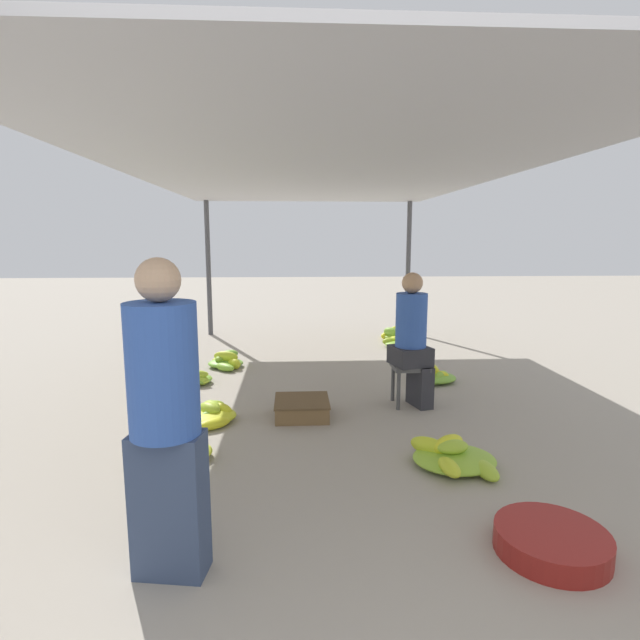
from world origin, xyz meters
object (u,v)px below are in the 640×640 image
object	(u,v)px
basin_black	(552,542)
banana_pile_left_2	(190,377)
crate_near	(302,408)
banana_pile_left_0	(180,453)
banana_pile_right_0	(432,375)
vendor_seated	(413,337)
banana_pile_right_1	(453,457)
banana_pile_right_3	(396,335)
stool	(410,372)
vendor_foreground	(165,417)
banana_pile_right_2	(401,342)
banana_pile_left_3	(226,361)
banana_pile_left_1	(209,414)

from	to	relation	value
basin_black	banana_pile_left_2	distance (m)	4.10
basin_black	crate_near	world-z (taller)	crate_near
banana_pile_left_0	banana_pile_right_0	world-z (taller)	banana_pile_right_0
vendor_seated	banana_pile_right_1	world-z (taller)	vendor_seated
vendor_seated	crate_near	distance (m)	1.26
banana_pile_left_2	banana_pile_right_3	world-z (taller)	banana_pile_left_2
stool	vendor_seated	distance (m)	0.35
banana_pile_left_2	vendor_seated	bearing A→B (deg)	-20.48
vendor_foreground	banana_pile_right_2	bearing A→B (deg)	66.31
vendor_seated	banana_pile_left_2	distance (m)	2.56
basin_black	banana_pile_right_2	size ratio (longest dim) A/B	0.99
vendor_foreground	stool	xyz separation A→B (m)	(1.74, 2.42, -0.47)
crate_near	vendor_seated	bearing A→B (deg)	13.81
banana_pile_left_0	banana_pile_right_2	size ratio (longest dim) A/B	0.86
banana_pile_left_0	vendor_foreground	bearing A→B (deg)	-79.20
basin_black	crate_near	distance (m)	2.45
banana_pile_right_2	banana_pile_right_3	xyz separation A→B (m)	(0.05, 0.58, -0.01)
banana_pile_left_2	banana_pile_right_3	bearing A→B (deg)	39.73
basin_black	banana_pile_left_3	world-z (taller)	banana_pile_left_3
vendor_foreground	banana_pile_right_0	world-z (taller)	vendor_foreground
banana_pile_left_1	basin_black	bearing A→B (deg)	-43.94
banana_pile_left_3	banana_pile_right_1	xyz separation A→B (m)	(2.01, -2.91, -0.01)
banana_pile_left_2	banana_pile_right_3	distance (m)	3.71
vendor_seated	crate_near	bearing A→B (deg)	-166.19
banana_pile_right_3	crate_near	bearing A→B (deg)	-114.54
banana_pile_right_3	banana_pile_right_2	bearing A→B (deg)	-94.72
banana_pile_left_0	banana_pile_left_3	distance (m)	2.74
basin_black	banana_pile_left_2	bearing A→B (deg)	127.81
stool	basin_black	bearing A→B (deg)	-85.16
vendor_seated	banana_pile_right_0	distance (m)	1.09
vendor_foreground	stool	bearing A→B (deg)	54.33
banana_pile_right_2	vendor_seated	bearing A→B (deg)	-100.04
stool	vendor_foreground	bearing A→B (deg)	-125.67
banana_pile_left_3	crate_near	xyz separation A→B (m)	(0.94, -1.83, 0.00)
banana_pile_left_3	crate_near	bearing A→B (deg)	-62.92
crate_near	stool	bearing A→B (deg)	14.31
vendor_foreground	banana_pile_left_1	bearing A→B (deg)	94.64
banana_pile_left_2	vendor_foreground	bearing A→B (deg)	-80.04
vendor_seated	banana_pile_left_1	distance (m)	2.05
stool	banana_pile_left_3	distance (m)	2.55
stool	banana_pile_right_3	size ratio (longest dim) A/B	0.75
banana_pile_left_1	crate_near	world-z (taller)	banana_pile_left_1
banana_pile_right_1	banana_pile_right_0	bearing A→B (deg)	78.30
banana_pile_right_3	banana_pile_right_1	bearing A→B (deg)	-96.56
banana_pile_left_2	banana_pile_left_0	bearing A→B (deg)	-80.55
basin_black	banana_pile_left_0	xyz separation A→B (m)	(-2.17, 1.20, 0.00)
banana_pile_right_1	crate_near	distance (m)	1.52
banana_pile_right_1	banana_pile_right_2	world-z (taller)	banana_pile_right_2
vendor_foreground	banana_pile_left_2	world-z (taller)	vendor_foreground
vendor_seated	basin_black	xyz separation A→B (m)	(0.18, -2.37, -0.62)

